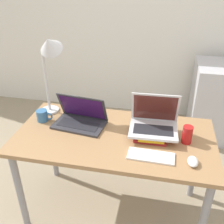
{
  "coord_description": "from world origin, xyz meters",
  "views": [
    {
      "loc": [
        0.29,
        -1.11,
        1.77
      ],
      "look_at": [
        -0.02,
        0.35,
        0.92
      ],
      "focal_mm": 42.0,
      "sensor_mm": 36.0,
      "label": 1
    }
  ],
  "objects_px": {
    "book_stack": "(151,132)",
    "wireless_keyboard": "(151,156)",
    "soda_can": "(187,135)",
    "mini_fridge": "(216,101)",
    "mouse": "(193,161)",
    "mug": "(43,116)",
    "laptop_left": "(80,119)",
    "desk_lamp": "(49,54)",
    "laptop_on_books": "(154,122)"
  },
  "relations": [
    {
      "from": "book_stack",
      "to": "soda_can",
      "type": "height_order",
      "value": "soda_can"
    },
    {
      "from": "wireless_keyboard",
      "to": "mug",
      "type": "height_order",
      "value": "mug"
    },
    {
      "from": "laptop_left",
      "to": "laptop_on_books",
      "type": "bearing_deg",
      "value": -2.48
    },
    {
      "from": "laptop_left",
      "to": "wireless_keyboard",
      "type": "relative_size",
      "value": 1.36
    },
    {
      "from": "laptop_left",
      "to": "mini_fridge",
      "type": "distance_m",
      "value": 1.75
    },
    {
      "from": "soda_can",
      "to": "laptop_left",
      "type": "bearing_deg",
      "value": 174.27
    },
    {
      "from": "mini_fridge",
      "to": "soda_can",
      "type": "bearing_deg",
      "value": -107.83
    },
    {
      "from": "mug",
      "to": "desk_lamp",
      "type": "bearing_deg",
      "value": 63.8
    },
    {
      "from": "mug",
      "to": "desk_lamp",
      "type": "distance_m",
      "value": 0.46
    },
    {
      "from": "laptop_left",
      "to": "book_stack",
      "type": "bearing_deg",
      "value": -3.74
    },
    {
      "from": "laptop_left",
      "to": "book_stack",
      "type": "height_order",
      "value": "laptop_left"
    },
    {
      "from": "wireless_keyboard",
      "to": "mini_fridge",
      "type": "xyz_separation_m",
      "value": [
        0.64,
        1.52,
        -0.32
      ]
    },
    {
      "from": "mouse",
      "to": "desk_lamp",
      "type": "xyz_separation_m",
      "value": [
        -1.01,
        0.39,
        0.46
      ]
    },
    {
      "from": "wireless_keyboard",
      "to": "mouse",
      "type": "height_order",
      "value": "mouse"
    },
    {
      "from": "soda_can",
      "to": "desk_lamp",
      "type": "xyz_separation_m",
      "value": [
        -0.98,
        0.18,
        0.42
      ]
    },
    {
      "from": "book_stack",
      "to": "wireless_keyboard",
      "type": "distance_m",
      "value": 0.24
    },
    {
      "from": "laptop_on_books",
      "to": "wireless_keyboard",
      "type": "distance_m",
      "value": 0.27
    },
    {
      "from": "laptop_left",
      "to": "mini_fridge",
      "type": "xyz_separation_m",
      "value": [
        1.17,
        1.24,
        -0.36
      ]
    },
    {
      "from": "laptop_left",
      "to": "soda_can",
      "type": "relative_size",
      "value": 3.2
    },
    {
      "from": "book_stack",
      "to": "soda_can",
      "type": "relative_size",
      "value": 2.29
    },
    {
      "from": "book_stack",
      "to": "laptop_on_books",
      "type": "relative_size",
      "value": 0.84
    },
    {
      "from": "laptop_left",
      "to": "book_stack",
      "type": "xyz_separation_m",
      "value": [
        0.52,
        -0.03,
        -0.02
      ]
    },
    {
      "from": "soda_can",
      "to": "mini_fridge",
      "type": "bearing_deg",
      "value": 72.17
    },
    {
      "from": "mouse",
      "to": "mug",
      "type": "bearing_deg",
      "value": 165.51
    },
    {
      "from": "laptop_left",
      "to": "mug",
      "type": "xyz_separation_m",
      "value": [
        -0.29,
        -0.01,
        -0.0
      ]
    },
    {
      "from": "laptop_left",
      "to": "laptop_on_books",
      "type": "distance_m",
      "value": 0.53
    },
    {
      "from": "mouse",
      "to": "mini_fridge",
      "type": "height_order",
      "value": "mini_fridge"
    },
    {
      "from": "mug",
      "to": "soda_can",
      "type": "distance_m",
      "value": 1.04
    },
    {
      "from": "mug",
      "to": "desk_lamp",
      "type": "xyz_separation_m",
      "value": [
        0.06,
        0.12,
        0.44
      ]
    },
    {
      "from": "wireless_keyboard",
      "to": "mug",
      "type": "relative_size",
      "value": 2.32
    },
    {
      "from": "laptop_left",
      "to": "mouse",
      "type": "relative_size",
      "value": 3.94
    },
    {
      "from": "laptop_on_books",
      "to": "mini_fridge",
      "type": "relative_size",
      "value": 0.39
    },
    {
      "from": "mouse",
      "to": "mini_fridge",
      "type": "xyz_separation_m",
      "value": [
        0.39,
        1.53,
        -0.34
      ]
    },
    {
      "from": "soda_can",
      "to": "wireless_keyboard",
      "type": "bearing_deg",
      "value": -137.51
    },
    {
      "from": "mouse",
      "to": "laptop_left",
      "type": "bearing_deg",
      "value": 159.79
    },
    {
      "from": "soda_can",
      "to": "desk_lamp",
      "type": "distance_m",
      "value": 1.08
    },
    {
      "from": "desk_lamp",
      "to": "mug",
      "type": "bearing_deg",
      "value": -116.2
    },
    {
      "from": "desk_lamp",
      "to": "wireless_keyboard",
      "type": "bearing_deg",
      "value": -26.25
    },
    {
      "from": "laptop_on_books",
      "to": "mini_fridge",
      "type": "height_order",
      "value": "laptop_on_books"
    },
    {
      "from": "wireless_keyboard",
      "to": "soda_can",
      "type": "relative_size",
      "value": 2.35
    },
    {
      "from": "mouse",
      "to": "mug",
      "type": "distance_m",
      "value": 1.11
    },
    {
      "from": "mouse",
      "to": "mini_fridge",
      "type": "relative_size",
      "value": 0.12
    },
    {
      "from": "laptop_left",
      "to": "wireless_keyboard",
      "type": "distance_m",
      "value": 0.6
    },
    {
      "from": "mug",
      "to": "soda_can",
      "type": "height_order",
      "value": "soda_can"
    },
    {
      "from": "laptop_on_books",
      "to": "mug",
      "type": "height_order",
      "value": "laptop_on_books"
    },
    {
      "from": "book_stack",
      "to": "mouse",
      "type": "height_order",
      "value": "book_stack"
    },
    {
      "from": "laptop_left",
      "to": "mug",
      "type": "distance_m",
      "value": 0.29
    },
    {
      "from": "book_stack",
      "to": "laptop_on_books",
      "type": "height_order",
      "value": "laptop_on_books"
    },
    {
      "from": "mouse",
      "to": "soda_can",
      "type": "xyz_separation_m",
      "value": [
        -0.03,
        0.21,
        0.04
      ]
    },
    {
      "from": "mug",
      "to": "mini_fridge",
      "type": "height_order",
      "value": "mini_fridge"
    }
  ]
}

